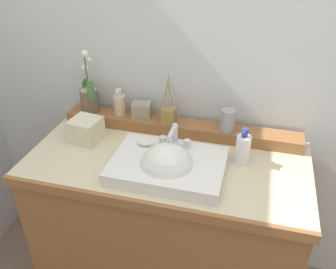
{
  "coord_description": "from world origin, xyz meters",
  "views": [
    {
      "loc": [
        0.34,
        -1.27,
        1.76
      ],
      "look_at": [
        0.01,
        -0.03,
        0.98
      ],
      "focal_mm": 38.69,
      "sensor_mm": 36.0,
      "label": 1
    }
  ],
  "objects_px": {
    "sink_basin": "(167,168)",
    "lotion_bottle": "(243,149)",
    "trinket_box": "(141,110)",
    "tissue_box": "(86,130)",
    "tumbler_cup": "(228,120)",
    "soap_bar": "(145,142)",
    "reed_diffuser": "(169,115)",
    "potted_plant": "(89,96)",
    "soap_dispenser": "(119,104)"
  },
  "relations": [
    {
      "from": "sink_basin",
      "to": "lotion_bottle",
      "type": "bearing_deg",
      "value": 27.77
    },
    {
      "from": "trinket_box",
      "to": "tissue_box",
      "type": "bearing_deg",
      "value": -148.24
    },
    {
      "from": "tumbler_cup",
      "to": "trinket_box",
      "type": "distance_m",
      "value": 0.43
    },
    {
      "from": "soap_bar",
      "to": "lotion_bottle",
      "type": "xyz_separation_m",
      "value": [
        0.42,
        0.05,
        0.0
      ]
    },
    {
      "from": "reed_diffuser",
      "to": "lotion_bottle",
      "type": "relative_size",
      "value": 1.5
    },
    {
      "from": "trinket_box",
      "to": "potted_plant",
      "type": "bearing_deg",
      "value": 172.31
    },
    {
      "from": "sink_basin",
      "to": "tumbler_cup",
      "type": "relative_size",
      "value": 4.42
    },
    {
      "from": "trinket_box",
      "to": "soap_dispenser",
      "type": "bearing_deg",
      "value": 170.89
    },
    {
      "from": "sink_basin",
      "to": "tissue_box",
      "type": "distance_m",
      "value": 0.46
    },
    {
      "from": "soap_dispenser",
      "to": "tumbler_cup",
      "type": "xyz_separation_m",
      "value": [
        0.54,
        -0.02,
        -0.0
      ]
    },
    {
      "from": "tumbler_cup",
      "to": "sink_basin",
      "type": "bearing_deg",
      "value": -123.03
    },
    {
      "from": "soap_bar",
      "to": "tumbler_cup",
      "type": "height_order",
      "value": "tumbler_cup"
    },
    {
      "from": "lotion_bottle",
      "to": "reed_diffuser",
      "type": "bearing_deg",
      "value": 156.85
    },
    {
      "from": "lotion_bottle",
      "to": "soap_bar",
      "type": "bearing_deg",
      "value": -172.91
    },
    {
      "from": "reed_diffuser",
      "to": "tissue_box",
      "type": "distance_m",
      "value": 0.4
    },
    {
      "from": "tissue_box",
      "to": "sink_basin",
      "type": "bearing_deg",
      "value": -18.76
    },
    {
      "from": "sink_basin",
      "to": "potted_plant",
      "type": "height_order",
      "value": "potted_plant"
    },
    {
      "from": "sink_basin",
      "to": "tissue_box",
      "type": "height_order",
      "value": "sink_basin"
    },
    {
      "from": "trinket_box",
      "to": "reed_diffuser",
      "type": "bearing_deg",
      "value": -19.77
    },
    {
      "from": "tumbler_cup",
      "to": "reed_diffuser",
      "type": "height_order",
      "value": "reed_diffuser"
    },
    {
      "from": "sink_basin",
      "to": "lotion_bottle",
      "type": "xyz_separation_m",
      "value": [
        0.29,
        0.15,
        0.05
      ]
    },
    {
      "from": "tumbler_cup",
      "to": "tissue_box",
      "type": "relative_size",
      "value": 0.81
    },
    {
      "from": "soap_bar",
      "to": "tumbler_cup",
      "type": "xyz_separation_m",
      "value": [
        0.33,
        0.21,
        0.04
      ]
    },
    {
      "from": "soap_bar",
      "to": "soap_dispenser",
      "type": "xyz_separation_m",
      "value": [
        -0.21,
        0.24,
        0.05
      ]
    },
    {
      "from": "trinket_box",
      "to": "tissue_box",
      "type": "height_order",
      "value": "trinket_box"
    },
    {
      "from": "sink_basin",
      "to": "soap_bar",
      "type": "bearing_deg",
      "value": 141.75
    },
    {
      "from": "soap_dispenser",
      "to": "trinket_box",
      "type": "relative_size",
      "value": 1.5
    },
    {
      "from": "potted_plant",
      "to": "reed_diffuser",
      "type": "height_order",
      "value": "potted_plant"
    },
    {
      "from": "sink_basin",
      "to": "lotion_bottle",
      "type": "distance_m",
      "value": 0.33
    },
    {
      "from": "potted_plant",
      "to": "tumbler_cup",
      "type": "height_order",
      "value": "potted_plant"
    },
    {
      "from": "sink_basin",
      "to": "soap_dispenser",
      "type": "height_order",
      "value": "soap_dispenser"
    },
    {
      "from": "potted_plant",
      "to": "tissue_box",
      "type": "bearing_deg",
      "value": -72.07
    },
    {
      "from": "sink_basin",
      "to": "soap_bar",
      "type": "distance_m",
      "value": 0.17
    },
    {
      "from": "lotion_bottle",
      "to": "trinket_box",
      "type": "bearing_deg",
      "value": 160.38
    },
    {
      "from": "tumbler_cup",
      "to": "tissue_box",
      "type": "bearing_deg",
      "value": -165.58
    },
    {
      "from": "tumbler_cup",
      "to": "tissue_box",
      "type": "distance_m",
      "value": 0.67
    },
    {
      "from": "lotion_bottle",
      "to": "tissue_box",
      "type": "bearing_deg",
      "value": -179.62
    },
    {
      "from": "sink_basin",
      "to": "tumbler_cup",
      "type": "bearing_deg",
      "value": 56.97
    },
    {
      "from": "lotion_bottle",
      "to": "tissue_box",
      "type": "distance_m",
      "value": 0.73
    },
    {
      "from": "soap_bar",
      "to": "reed_diffuser",
      "type": "relative_size",
      "value": 0.28
    },
    {
      "from": "soap_dispenser",
      "to": "lotion_bottle",
      "type": "distance_m",
      "value": 0.66
    },
    {
      "from": "soap_bar",
      "to": "tissue_box",
      "type": "xyz_separation_m",
      "value": [
        -0.31,
        0.05,
        -0.01
      ]
    },
    {
      "from": "soap_bar",
      "to": "trinket_box",
      "type": "relative_size",
      "value": 0.77
    },
    {
      "from": "soap_dispenser",
      "to": "trinket_box",
      "type": "xyz_separation_m",
      "value": [
        0.12,
        0.0,
        -0.02
      ]
    },
    {
      "from": "soap_dispenser",
      "to": "trinket_box",
      "type": "height_order",
      "value": "soap_dispenser"
    },
    {
      "from": "lotion_bottle",
      "to": "potted_plant",
      "type": "bearing_deg",
      "value": 167.51
    },
    {
      "from": "tissue_box",
      "to": "trinket_box",
      "type": "bearing_deg",
      "value": 41.41
    },
    {
      "from": "potted_plant",
      "to": "tumbler_cup",
      "type": "relative_size",
      "value": 3.09
    },
    {
      "from": "sink_basin",
      "to": "potted_plant",
      "type": "bearing_deg",
      "value": 146.52
    },
    {
      "from": "sink_basin",
      "to": "trinket_box",
      "type": "height_order",
      "value": "sink_basin"
    }
  ]
}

